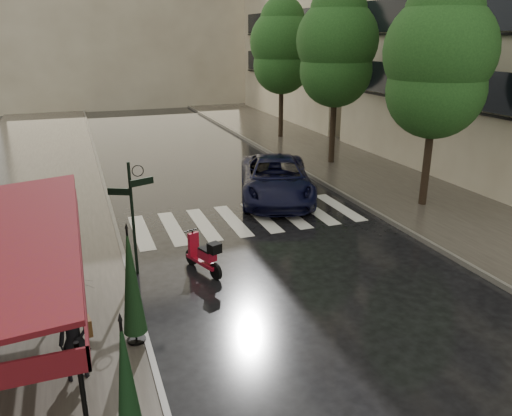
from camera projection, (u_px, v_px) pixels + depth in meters
ground at (209, 322)px, 11.22m from camera, size 120.00×120.00×0.00m
sidewalk_near at (27, 191)px, 20.39m from camera, size 6.00×60.00×0.12m
sidewalk_far at (344, 162)px, 25.17m from camera, size 5.50×60.00×0.12m
curb_near at (104, 184)px, 21.37m from camera, size 0.12×60.00×0.16m
curb_far at (293, 166)px, 24.26m from camera, size 0.12×60.00×0.16m
crosswalk at (247, 219)px, 17.51m from camera, size 7.85×3.20×0.01m
signpost at (132, 210)px, 12.89m from camera, size 1.17×0.29×3.10m
tree_near at (439, 59)px, 17.03m from camera, size 3.80×3.80×7.99m
tree_mid at (337, 47)px, 23.12m from camera, size 3.80×3.80×8.34m
tree_far at (282, 47)px, 29.44m from camera, size 3.80×3.80×8.16m
pedestrian_with_umbrella at (69, 300)px, 8.72m from camera, size 1.05×1.07×2.40m
scooter at (204, 256)px, 13.40m from camera, size 0.77×1.55×1.07m
parked_car at (276, 179)px, 19.49m from camera, size 4.30×6.29×1.60m
parasol_front at (128, 393)px, 6.75m from camera, size 0.46×0.46×2.59m
parasol_back at (131, 281)px, 9.87m from camera, size 0.48×0.48×2.56m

